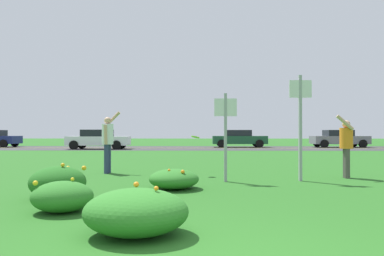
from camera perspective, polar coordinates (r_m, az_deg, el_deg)
The scene contains 15 objects.
ground_plane at distance 15.54m, azimuth 1.32°, elevation -5.26°, with size 120.00×120.00×0.00m, color #26601E.
highway_strip at distance 28.29m, azimuth 1.27°, elevation -3.23°, with size 120.00×8.09×0.01m, color #38383A.
highway_center_stripe at distance 28.29m, azimuth 1.27°, elevation -3.22°, with size 120.00×0.16×0.00m, color yellow.
daylily_clump_mid_right at distance 5.91m, azimuth -20.02°, elevation -10.26°, with size 0.94×0.84×0.52m.
daylily_clump_mid_center at distance 7.10m, azimuth -20.66°, elevation -8.13°, with size 1.03×0.96×0.66m.
daylily_clump_front_right at distance 4.39m, azimuth -8.93°, elevation -13.12°, with size 1.25×1.09×0.60m.
daylily_clump_mid_left at distance 7.81m, azimuth -2.90°, elevation -8.14°, with size 1.08×1.10×0.45m.
sign_post_near_path at distance 8.92m, azimuth 5.38°, elevation 0.05°, with size 0.56×0.10×2.20m.
sign_post_by_roadside at distance 9.42m, azimuth 16.92°, elevation 1.70°, with size 0.56×0.10×2.68m.
person_thrower_white_shirt at distance 11.02m, azimuth -13.33°, elevation -1.77°, with size 0.53×0.51×1.88m.
person_catcher_orange_shirt at distance 10.46m, azimuth 23.43°, elevation -2.26°, with size 0.50×0.51×1.70m.
frisbee_lime at distance 10.18m, azimuth 0.55°, elevation -1.46°, with size 0.25×0.24×0.10m.
car_white_center_left at distance 27.50m, azimuth -14.75°, elevation -1.74°, with size 4.50×2.00×1.45m.
car_dark_green_center_right at distance 30.27m, azimuth 7.53°, elevation -1.67°, with size 4.50×2.00×1.45m.
car_gray_rightmost at distance 32.27m, azimuth 22.45°, elevation -1.56°, with size 4.50×2.00×1.45m.
Camera 1 is at (-0.03, -2.73, 1.22)m, focal length 33.35 mm.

